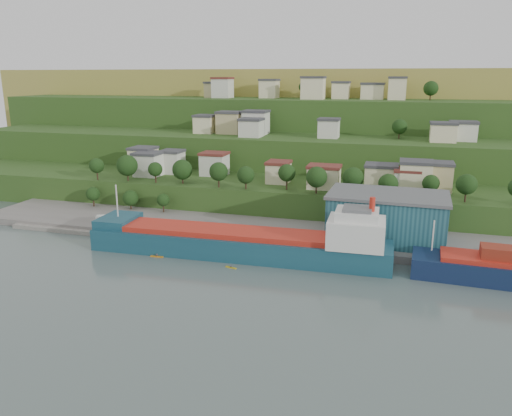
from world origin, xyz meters
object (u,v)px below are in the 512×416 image
at_px(caravan, 107,220).
at_px(cargo_ship_near, 247,245).
at_px(warehouse, 387,217).
at_px(kayak_orange, 157,256).

bearing_deg(caravan, cargo_ship_near, -37.61).
bearing_deg(caravan, warehouse, -19.73).
bearing_deg(warehouse, caravan, -173.19).
relative_size(warehouse, caravan, 4.99).
bearing_deg(kayak_orange, warehouse, 22.04).
bearing_deg(cargo_ship_near, kayak_orange, -164.45).
height_order(cargo_ship_near, kayak_orange, cargo_ship_near).
height_order(cargo_ship_near, caravan, cargo_ship_near).
relative_size(warehouse, kayak_orange, 9.08).
bearing_deg(cargo_ship_near, caravan, 165.03).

